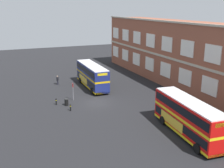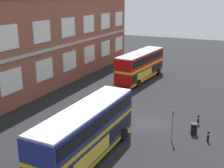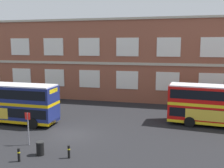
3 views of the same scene
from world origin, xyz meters
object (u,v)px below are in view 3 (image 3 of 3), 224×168
(bus_stand_flag, at_px, (28,126))
(safety_bollard_west, at_px, (69,152))
(double_decker_near, at_px, (6,102))
(station_litter_bin, at_px, (40,148))
(safety_bollard_east, at_px, (19,155))

(bus_stand_flag, bearing_deg, safety_bollard_west, -19.96)
(double_decker_near, distance_m, safety_bollard_west, 11.84)
(bus_stand_flag, relative_size, station_litter_bin, 2.62)
(bus_stand_flag, distance_m, station_litter_bin, 2.65)
(double_decker_near, relative_size, safety_bollard_east, 11.62)
(double_decker_near, relative_size, station_litter_bin, 10.71)
(bus_stand_flag, relative_size, safety_bollard_east, 2.84)
(bus_stand_flag, bearing_deg, double_decker_near, 138.40)
(double_decker_near, relative_size, safety_bollard_west, 11.62)
(double_decker_near, xyz_separation_m, bus_stand_flag, (5.62, -4.99, -0.51))
(bus_stand_flag, height_order, safety_bollard_west, bus_stand_flag)
(double_decker_near, xyz_separation_m, station_litter_bin, (7.49, -6.50, -1.63))
(double_decker_near, bearing_deg, bus_stand_flag, -41.60)
(station_litter_bin, bearing_deg, safety_bollard_west, 0.24)
(station_litter_bin, distance_m, safety_bollard_west, 2.26)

